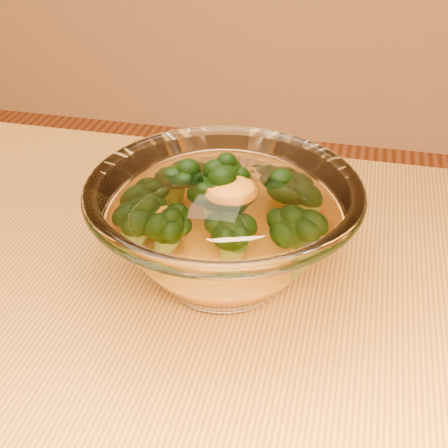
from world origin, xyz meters
name	(u,v)px	position (x,y,z in m)	size (l,w,h in m)	color
table	(193,444)	(0.00, 0.00, 0.65)	(1.20, 0.80, 0.75)	#C18239
glass_bowl	(224,229)	(0.00, 0.12, 0.81)	(0.25, 0.25, 0.11)	white
cheese_sauce	(224,249)	(0.00, 0.12, 0.78)	(0.13, 0.13, 0.04)	orange
broccoli_heap	(223,208)	(0.00, 0.13, 0.83)	(0.18, 0.13, 0.08)	black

